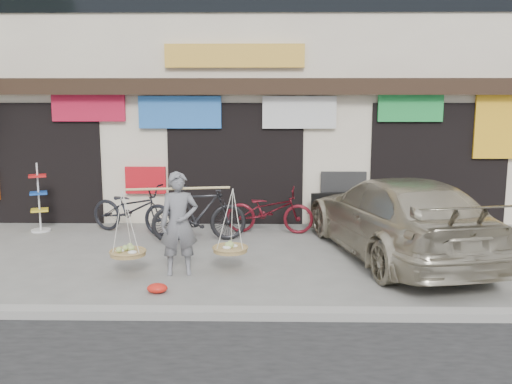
{
  "coord_description": "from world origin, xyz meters",
  "views": [
    {
      "loc": [
        0.67,
        -9.07,
        2.9
      ],
      "look_at": [
        0.5,
        0.9,
        1.17
      ],
      "focal_mm": 40.0,
      "sensor_mm": 36.0,
      "label": 1
    }
  ],
  "objects_px": {
    "bike_0": "(132,209)",
    "display_rack": "(39,204)",
    "bike_1": "(199,214)",
    "suv": "(396,217)",
    "street_vendor": "(179,228)",
    "bike_2": "(269,210)"
  },
  "relations": [
    {
      "from": "bike_2",
      "to": "display_rack",
      "type": "height_order",
      "value": "display_rack"
    },
    {
      "from": "street_vendor",
      "to": "bike_1",
      "type": "relative_size",
      "value": 1.16
    },
    {
      "from": "street_vendor",
      "to": "bike_1",
      "type": "distance_m",
      "value": 2.09
    },
    {
      "from": "bike_0",
      "to": "bike_1",
      "type": "bearing_deg",
      "value": -91.55
    },
    {
      "from": "bike_0",
      "to": "bike_2",
      "type": "height_order",
      "value": "bike_0"
    },
    {
      "from": "bike_0",
      "to": "display_rack",
      "type": "relative_size",
      "value": 1.35
    },
    {
      "from": "bike_2",
      "to": "bike_1",
      "type": "bearing_deg",
      "value": 122.86
    },
    {
      "from": "bike_0",
      "to": "bike_1",
      "type": "height_order",
      "value": "bike_1"
    },
    {
      "from": "bike_2",
      "to": "display_rack",
      "type": "distance_m",
      "value": 4.89
    },
    {
      "from": "bike_1",
      "to": "display_rack",
      "type": "distance_m",
      "value": 3.59
    },
    {
      "from": "bike_0",
      "to": "suv",
      "type": "relative_size",
      "value": 0.37
    },
    {
      "from": "bike_0",
      "to": "bike_1",
      "type": "distance_m",
      "value": 1.62
    },
    {
      "from": "street_vendor",
      "to": "bike_1",
      "type": "height_order",
      "value": "street_vendor"
    },
    {
      "from": "street_vendor",
      "to": "suv",
      "type": "bearing_deg",
      "value": 7.91
    },
    {
      "from": "bike_1",
      "to": "suv",
      "type": "distance_m",
      "value": 3.78
    },
    {
      "from": "street_vendor",
      "to": "display_rack",
      "type": "relative_size",
      "value": 1.49
    },
    {
      "from": "suv",
      "to": "bike_2",
      "type": "bearing_deg",
      "value": -49.48
    },
    {
      "from": "bike_0",
      "to": "display_rack",
      "type": "distance_m",
      "value": 2.02
    },
    {
      "from": "bike_0",
      "to": "suv",
      "type": "height_order",
      "value": "suv"
    },
    {
      "from": "street_vendor",
      "to": "bike_1",
      "type": "bearing_deg",
      "value": 78.97
    },
    {
      "from": "bike_1",
      "to": "suv",
      "type": "relative_size",
      "value": 0.36
    },
    {
      "from": "bike_0",
      "to": "bike_1",
      "type": "relative_size",
      "value": 1.06
    }
  ]
}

